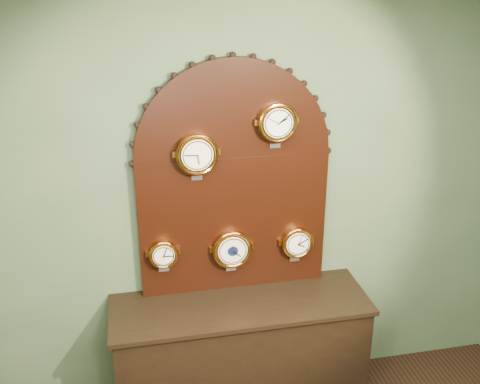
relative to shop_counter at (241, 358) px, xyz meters
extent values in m
plane|color=#4B6243|center=(0.00, 0.27, 1.00)|extent=(4.00, 0.00, 4.00)
cube|color=black|center=(0.00, 0.00, 0.00)|extent=(1.60, 0.50, 0.80)
cube|color=black|center=(0.00, 0.22, 0.88)|extent=(1.20, 0.06, 0.90)
cylinder|color=black|center=(0.00, 0.22, 1.33)|extent=(1.20, 0.06, 1.20)
cylinder|color=#C87A2A|center=(-0.23, 0.16, 1.39)|extent=(0.24, 0.08, 0.24)
torus|color=#C87A2A|center=(-0.23, 0.13, 1.39)|extent=(0.25, 0.02, 0.25)
cylinder|color=white|center=(-0.23, 0.12, 1.39)|extent=(0.19, 0.01, 0.19)
cube|color=#B7B8BF|center=(-0.23, 0.19, 1.22)|extent=(0.06, 0.01, 0.03)
cylinder|color=#C87A2A|center=(0.25, 0.16, 1.55)|extent=(0.22, 0.08, 0.22)
torus|color=#C87A2A|center=(0.25, 0.13, 1.55)|extent=(0.24, 0.02, 0.24)
cylinder|color=white|center=(0.25, 0.12, 1.55)|extent=(0.18, 0.01, 0.18)
cube|color=#B7B8BF|center=(0.25, 0.19, 1.39)|extent=(0.07, 0.01, 0.03)
cylinder|color=#C87A2A|center=(-0.46, 0.16, 0.75)|extent=(0.17, 0.08, 0.17)
torus|color=#C87A2A|center=(-0.46, 0.13, 0.75)|extent=(0.18, 0.02, 0.18)
cylinder|color=white|center=(-0.46, 0.12, 0.75)|extent=(0.14, 0.01, 0.14)
cube|color=#B7B8BF|center=(-0.46, 0.19, 0.62)|extent=(0.07, 0.01, 0.03)
cylinder|color=#C87A2A|center=(-0.03, 0.16, 0.74)|extent=(0.24, 0.08, 0.24)
torus|color=#C87A2A|center=(-0.03, 0.13, 0.74)|extent=(0.26, 0.02, 0.26)
cylinder|color=white|center=(-0.03, 0.12, 0.74)|extent=(0.19, 0.01, 0.19)
cube|color=#B7B8BF|center=(-0.03, 0.19, 0.57)|extent=(0.07, 0.01, 0.03)
cylinder|color=#0B1434|center=(-0.03, 0.12, 0.74)|extent=(0.07, 0.00, 0.07)
cylinder|color=#C87A2A|center=(0.41, 0.16, 0.74)|extent=(0.20, 0.08, 0.20)
torus|color=#C87A2A|center=(0.41, 0.13, 0.74)|extent=(0.21, 0.02, 0.21)
cylinder|color=white|center=(0.41, 0.12, 0.74)|extent=(0.16, 0.01, 0.16)
cube|color=#B7B8BF|center=(0.41, 0.19, 0.60)|extent=(0.07, 0.01, 0.03)
camera|label=1|loc=(-0.61, -2.93, 2.42)|focal=41.79mm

